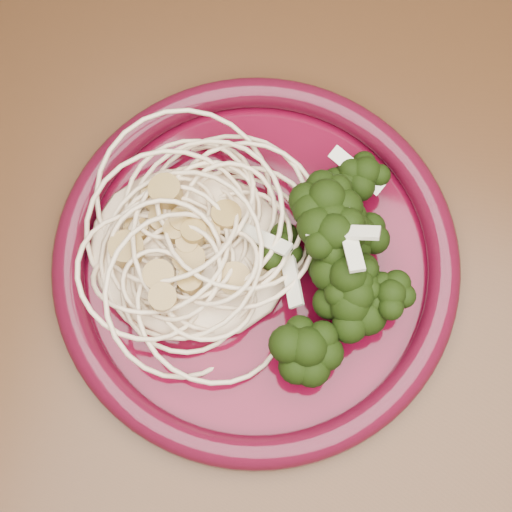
{
  "coord_description": "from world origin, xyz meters",
  "views": [
    {
      "loc": [
        0.12,
        -0.21,
        1.27
      ],
      "look_at": [
        0.07,
        -0.06,
        0.77
      ],
      "focal_mm": 50.0,
      "sensor_mm": 36.0,
      "label": 1
    }
  ],
  "objects": [
    {
      "name": "dining_table",
      "position": [
        0.0,
        0.0,
        0.65
      ],
      "size": [
        1.2,
        0.8,
        0.75
      ],
      "color": "#472814",
      "rests_on": "ground"
    },
    {
      "name": "broccoli_pile",
      "position": [
        0.13,
        -0.05,
        0.78
      ],
      "size": [
        0.12,
        0.17,
        0.05
      ],
      "primitive_type": "ellipsoid",
      "rotation": [
        0.0,
        0.0,
        0.18
      ],
      "color": "black",
      "rests_on": "dinner_plate"
    },
    {
      "name": "scallop_cluster",
      "position": [
        0.02,
        -0.07,
        0.81
      ],
      "size": [
        0.14,
        0.14,
        0.04
      ],
      "primitive_type": null,
      "rotation": [
        0.0,
        0.0,
        0.18
      ],
      "color": "#A48442",
      "rests_on": "spaghetti_pile"
    },
    {
      "name": "spaghetti_pile",
      "position": [
        0.02,
        -0.07,
        0.77
      ],
      "size": [
        0.18,
        0.16,
        0.04
      ],
      "primitive_type": "ellipsoid",
      "rotation": [
        0.0,
        0.0,
        0.18
      ],
      "color": "beige",
      "rests_on": "dinner_plate"
    },
    {
      "name": "onion_garnish",
      "position": [
        0.13,
        -0.05,
        0.82
      ],
      "size": [
        0.08,
        0.11,
        0.06
      ],
      "primitive_type": null,
      "rotation": [
        0.0,
        0.0,
        0.18
      ],
      "color": "beige",
      "rests_on": "broccoli_pile"
    },
    {
      "name": "dinner_plate",
      "position": [
        0.07,
        -0.06,
        0.76
      ],
      "size": [
        0.36,
        0.36,
        0.03
      ],
      "rotation": [
        0.0,
        0.0,
        0.18
      ],
      "color": "#490516",
      "rests_on": "dining_table"
    }
  ]
}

